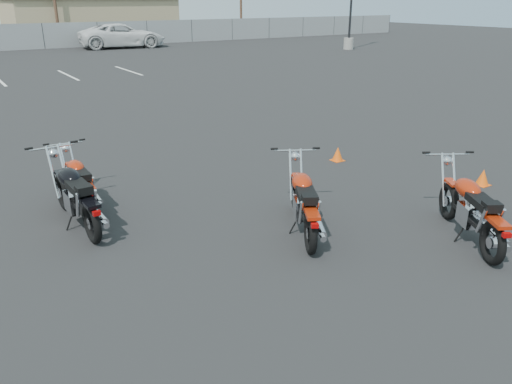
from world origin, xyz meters
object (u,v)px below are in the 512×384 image
motorcycle_front_red (80,182)px  white_van (122,29)px  motorcycle_second_black (76,196)px  motorcycle_rear_red (471,209)px  motorcycle_third_red (304,202)px

motorcycle_front_red → white_van: 31.53m
motorcycle_front_red → motorcycle_second_black: size_ratio=0.86×
motorcycle_second_black → motorcycle_rear_red: 6.10m
motorcycle_second_black → motorcycle_rear_red: (4.82, -3.74, -0.01)m
motorcycle_front_red → motorcycle_rear_red: (4.55, -4.55, 0.06)m
motorcycle_front_red → motorcycle_third_red: bearing=-48.3°
motorcycle_second_black → motorcycle_third_red: motorcycle_second_black is taller
motorcycle_second_black → motorcycle_rear_red: size_ratio=1.09×
motorcycle_front_red → motorcycle_second_black: (-0.27, -0.81, 0.07)m
motorcycle_third_red → motorcycle_rear_red: (1.92, -1.59, 0.01)m
motorcycle_rear_red → white_van: 34.71m
motorcycle_third_red → white_van: white_van is taller
motorcycle_second_black → motorcycle_rear_red: bearing=-37.8°
motorcycle_rear_red → motorcycle_front_red: bearing=135.0°
motorcycle_third_red → white_van: (8.31, 32.51, 0.89)m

